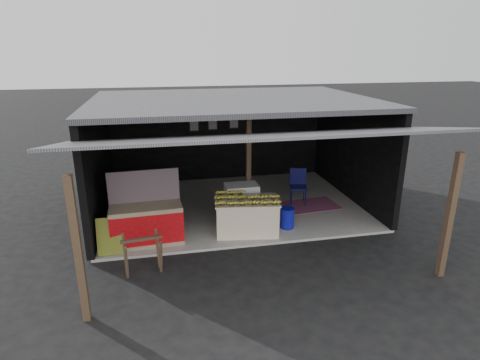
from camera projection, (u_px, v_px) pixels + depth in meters
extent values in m
plane|color=black|center=(254.00, 247.00, 9.03)|extent=(80.00, 80.00, 0.00)
cube|color=gray|center=(233.00, 205.00, 11.35)|extent=(7.00, 5.00, 0.06)
cube|color=black|center=(218.00, 136.00, 13.20)|extent=(7.00, 0.15, 2.90)
cube|color=black|center=(98.00, 162.00, 10.20)|extent=(0.15, 5.00, 2.90)
cube|color=black|center=(352.00, 148.00, 11.56)|extent=(0.15, 5.00, 2.90)
cube|color=#232326|center=(232.00, 100.00, 10.42)|extent=(7.20, 5.20, 0.12)
cube|color=#232326|center=(268.00, 136.00, 7.29)|extent=(7.40, 2.47, 0.48)
cube|color=#493424|center=(248.00, 160.00, 10.39)|extent=(0.12, 0.12, 2.85)
cube|color=#493424|center=(78.00, 252.00, 6.23)|extent=(0.12, 0.12, 2.50)
cube|color=#493424|center=(449.00, 217.00, 7.52)|extent=(0.12, 0.12, 2.50)
cube|color=silver|center=(247.00, 217.00, 9.51)|extent=(1.54, 1.06, 0.78)
cube|color=silver|center=(247.00, 201.00, 9.38)|extent=(1.61, 1.13, 0.04)
cube|color=white|center=(242.00, 201.00, 10.26)|extent=(0.83, 0.55, 0.92)
cube|color=navy|center=(244.00, 204.00, 9.98)|extent=(0.65, 0.02, 0.28)
cube|color=#B21414|center=(244.00, 216.00, 10.08)|extent=(0.41, 0.02, 0.09)
cube|color=#998466|center=(147.00, 224.00, 8.98)|extent=(1.61, 0.77, 0.89)
cube|color=red|center=(147.00, 231.00, 8.65)|extent=(1.57, 0.11, 0.69)
cube|color=white|center=(147.00, 231.00, 8.64)|extent=(0.53, 0.04, 0.18)
cube|color=#221B52|center=(144.00, 186.00, 9.00)|extent=(1.57, 0.13, 0.74)
cube|color=black|center=(110.00, 236.00, 8.49)|extent=(0.54, 0.25, 0.79)
cube|color=#493424|center=(127.00, 263.00, 7.56)|extent=(0.09, 0.30, 0.78)
cube|color=#493424|center=(161.00, 257.00, 7.77)|extent=(0.09, 0.30, 0.78)
cube|color=#493424|center=(125.00, 254.00, 7.90)|extent=(0.09, 0.30, 0.78)
cube|color=#493424|center=(158.00, 248.00, 8.11)|extent=(0.09, 0.30, 0.78)
cube|color=#493424|center=(141.00, 239.00, 7.73)|extent=(0.80, 0.17, 0.06)
cylinder|color=#0C118E|center=(287.00, 219.00, 9.77)|extent=(0.33, 0.33, 0.48)
cylinder|color=#0B0B3D|center=(292.00, 198.00, 11.14)|extent=(0.03, 0.03, 0.49)
cylinder|color=#0B0B3D|center=(305.00, 198.00, 11.13)|extent=(0.03, 0.03, 0.49)
cylinder|color=#0B0B3D|center=(291.00, 193.00, 11.51)|extent=(0.03, 0.03, 0.49)
cylinder|color=#0B0B3D|center=(304.00, 193.00, 11.49)|extent=(0.03, 0.03, 0.49)
cube|color=#0B0B3D|center=(298.00, 187.00, 11.24)|extent=(0.56, 0.56, 0.04)
cube|color=#0B0B3D|center=(298.00, 176.00, 11.36)|extent=(0.46, 0.15, 0.50)
cube|color=#6C1849|center=(310.00, 205.00, 11.24)|extent=(1.59, 1.14, 0.01)
cube|color=black|center=(194.00, 125.00, 12.83)|extent=(0.32, 0.03, 0.42)
cube|color=#4C4C59|center=(194.00, 125.00, 12.81)|extent=(0.26, 0.02, 0.34)
cube|color=black|center=(213.00, 124.00, 12.94)|extent=(0.32, 0.03, 0.42)
cube|color=#4C4C59|center=(213.00, 124.00, 12.92)|extent=(0.26, 0.02, 0.34)
cube|color=black|center=(234.00, 122.00, 13.07)|extent=(0.32, 0.03, 0.42)
cube|color=#4C4C59|center=(234.00, 122.00, 13.05)|extent=(0.26, 0.02, 0.34)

